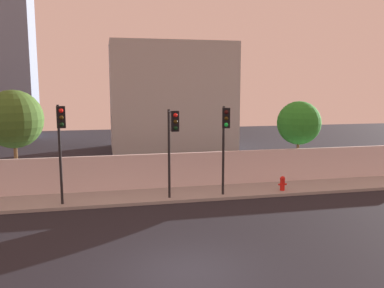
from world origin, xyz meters
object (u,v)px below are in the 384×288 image
traffic_light_left (172,135)px  traffic_light_right (61,134)px  roadside_tree_midright (299,123)px  fire_hydrant (282,183)px  traffic_light_center (225,132)px  roadside_tree_midleft (14,119)px

traffic_light_left → traffic_light_right: bearing=-179.9°
roadside_tree_midright → traffic_light_right: bearing=-162.5°
fire_hydrant → traffic_light_left: bearing=-172.4°
traffic_light_center → roadside_tree_midright: size_ratio=0.95×
roadside_tree_midright → fire_hydrant: bearing=-126.9°
traffic_light_left → traffic_light_right: 4.80m
traffic_light_left → fire_hydrant: size_ratio=5.74×
traffic_light_left → roadside_tree_midright: bearing=26.3°
traffic_light_center → roadside_tree_midleft: size_ratio=0.82×
traffic_light_left → traffic_light_right: (-4.80, -0.01, 0.18)m
traffic_light_right → roadside_tree_midleft: (-2.67, 4.13, 0.32)m
traffic_light_center → fire_hydrant: bearing=14.3°
roadside_tree_midleft → traffic_light_right: bearing=-57.1°
traffic_light_right → roadside_tree_midleft: size_ratio=0.85×
traffic_light_right → roadside_tree_midright: (13.11, 4.13, -0.19)m
traffic_light_right → roadside_tree_midleft: 4.93m
traffic_light_left → roadside_tree_midleft: 8.55m
traffic_light_center → roadside_tree_midright: (5.87, 4.20, -0.09)m
roadside_tree_midleft → roadside_tree_midright: bearing=-0.0°
traffic_light_center → traffic_light_right: (-7.24, 0.08, 0.09)m
traffic_light_left → fire_hydrant: bearing=7.6°
traffic_light_right → roadside_tree_midright: traffic_light_right is taller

